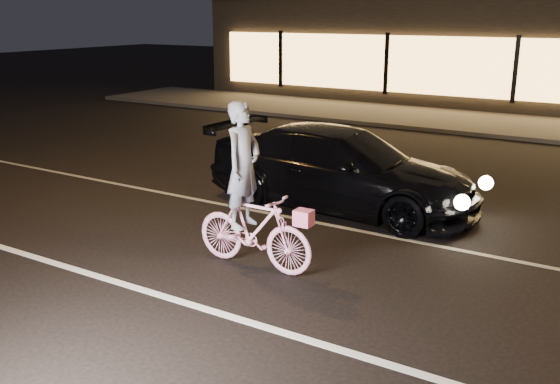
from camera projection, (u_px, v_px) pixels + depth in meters
The scene contains 7 objects.
ground at pixel (276, 268), 8.66m from camera, with size 90.00×90.00×0.00m, color black.
lane_stripe_near at pixel (209, 310), 7.43m from camera, with size 60.00×0.12×0.01m, color silver.
lane_stripe_far at pixel (340, 227), 10.29m from camera, with size 60.00×0.10×0.01m, color gray.
sidewalk at pixel (498, 125), 19.28m from camera, with size 30.00×4.00×0.12m, color #383533.
storefront at pixel (540, 46), 23.58m from camera, with size 25.40×8.42×4.20m.
cyclist at pixel (251, 210), 8.49m from camera, with size 1.83×0.63×2.30m.
sedan at pixel (341, 169), 11.13m from camera, with size 5.02×2.11×1.44m.
Camera 1 is at (4.25, -6.80, 3.43)m, focal length 40.00 mm.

